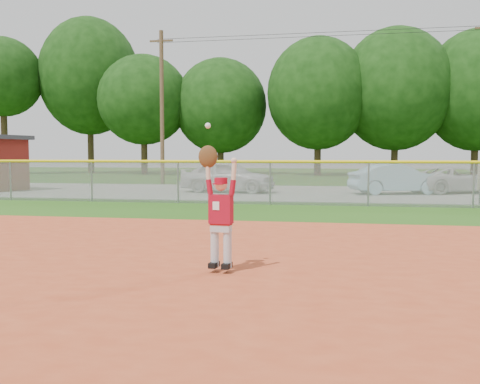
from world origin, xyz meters
name	(u,v)px	position (x,y,z in m)	size (l,w,h in m)	color
ground	(193,260)	(0.00, 0.00, 0.00)	(120.00, 120.00, 0.00)	#244F12
clay_infield	(119,311)	(0.00, -3.00, 0.02)	(24.00, 16.00, 0.04)	#AF3F1F
parking_strip	(287,192)	(0.00, 16.00, 0.01)	(44.00, 10.00, 0.03)	gray
car_white_a	(228,176)	(-2.62, 15.35, 0.76)	(1.73, 4.29, 1.46)	silver
car_blue	(396,179)	(4.80, 15.61, 0.69)	(1.39, 3.98, 1.31)	#96C8E0
car_white_b	(457,180)	(7.53, 16.79, 0.61)	(1.92, 4.15, 1.15)	silver
outfield_fence	(270,179)	(0.00, 10.00, 0.88)	(40.06, 0.10, 1.55)	gray
power_lines	(315,102)	(1.00, 22.00, 4.68)	(19.40, 0.24, 9.00)	#4C3823
tree_line	(324,86)	(0.96, 37.90, 7.53)	(62.37, 13.00, 14.43)	#422D1C
ballplayer	(219,207)	(0.66, -0.95, 0.98)	(0.59, 0.27, 2.09)	silver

